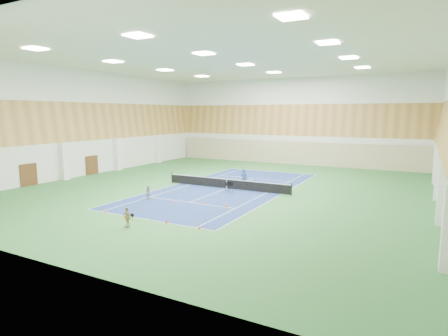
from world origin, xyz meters
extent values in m
plane|color=#2E6C32|center=(0.00, 0.00, 0.00)|extent=(40.00, 40.00, 0.00)
cube|color=navy|center=(0.00, 0.00, 0.01)|extent=(10.97, 23.77, 0.01)
cube|color=#C6B793|center=(0.00, 19.75, 1.60)|extent=(35.40, 0.16, 3.20)
cube|color=#593319|center=(-17.92, -8.00, 1.10)|extent=(0.08, 1.80, 2.20)
cube|color=#593319|center=(-17.92, 0.00, 1.10)|extent=(0.08, 1.80, 2.20)
imported|color=#1F468F|center=(1.11, 1.46, 0.89)|extent=(0.68, 0.48, 1.78)
imported|color=#95959D|center=(-3.61, -7.12, 0.58)|extent=(0.65, 0.56, 1.15)
imported|color=tan|center=(0.21, -13.82, 0.66)|extent=(0.82, 0.48, 1.31)
cone|color=#FF5C0D|center=(-3.55, -6.98, 0.10)|extent=(0.18, 0.18, 0.20)
cone|color=#FF610D|center=(-0.93, -6.99, 0.10)|extent=(0.19, 0.19, 0.21)
cone|color=#DB440B|center=(1.53, -6.21, 0.10)|extent=(0.17, 0.17, 0.19)
cone|color=#DD4F0B|center=(3.31, -6.31, 0.12)|extent=(0.22, 0.22, 0.25)
cone|color=#F15B0C|center=(-3.71, -11.80, 0.12)|extent=(0.22, 0.22, 0.24)
cone|color=#EB5A0C|center=(-1.37, -12.33, 0.10)|extent=(0.19, 0.19, 0.21)
cone|color=#ED3C0C|center=(1.83, -11.92, 0.11)|extent=(0.19, 0.19, 0.21)
cone|color=#E4600C|center=(4.39, -11.99, 0.11)|extent=(0.20, 0.20, 0.22)
camera|label=1|loc=(16.33, -31.00, 7.10)|focal=30.00mm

